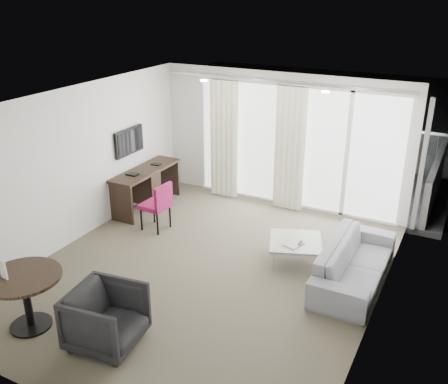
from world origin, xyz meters
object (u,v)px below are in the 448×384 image
at_px(desk, 147,188).
at_px(sofa, 355,263).
at_px(desk_chair, 155,206).
at_px(rattan_chair_b, 372,170).
at_px(tub_armchair, 106,318).
at_px(rattan_chair_a, 360,173).
at_px(round_table, 27,301).
at_px(coffee_table, 295,251).

relative_size(desk, sofa, 0.80).
bearing_deg(desk_chair, rattan_chair_b, 55.17).
bearing_deg(sofa, rattan_chair_b, 8.62).
xyz_separation_m(tub_armchair, rattan_chair_a, (1.53, 6.37, 0.01)).
bearing_deg(desk, sofa, -10.54).
distance_m(desk_chair, round_table, 3.07).
relative_size(round_table, coffee_table, 1.18).
bearing_deg(rattan_chair_b, rattan_chair_a, -144.27).
bearing_deg(rattan_chair_a, tub_armchair, -81.69).
distance_m(desk, rattan_chair_b, 4.81).
relative_size(desk, coffee_table, 2.09).
distance_m(desk, sofa, 4.36).
height_order(coffee_table, rattan_chair_a, rattan_chair_a).
bearing_deg(desk_chair, round_table, -83.27).
height_order(sofa, rattan_chair_a, rattan_chair_a).
bearing_deg(rattan_chair_b, desk, -159.73).
relative_size(desk_chair, sofa, 0.42).
xyz_separation_m(round_table, rattan_chair_b, (2.83, 6.84, 0.02)).
distance_m(desk, rattan_chair_a, 4.48).
bearing_deg(coffee_table, round_table, -128.11).
distance_m(round_table, rattan_chair_b, 7.41).
distance_m(tub_armchair, rattan_chair_a, 6.55).
xyz_separation_m(desk, rattan_chair_b, (3.70, 3.06, 0.00)).
height_order(desk, round_table, desk).
bearing_deg(coffee_table, desk_chair, -178.65).
relative_size(desk, tub_armchair, 2.03).
height_order(rattan_chair_a, rattan_chair_b, rattan_chair_b).
xyz_separation_m(desk_chair, tub_armchair, (1.27, -2.87, -0.07)).
bearing_deg(coffee_table, tub_armchair, -114.65).
height_order(desk, tub_armchair, desk).
distance_m(coffee_table, rattan_chair_a, 3.45).
xyz_separation_m(desk, desk_chair, (0.70, -0.71, 0.05)).
bearing_deg(desk, rattan_chair_b, 39.62).
distance_m(sofa, rattan_chair_b, 3.91).
height_order(tub_armchair, coffee_table, tub_armchair).
bearing_deg(desk_chair, tub_armchair, -62.42).
relative_size(tub_armchair, sofa, 0.39).
bearing_deg(desk, desk_chair, -45.58).
bearing_deg(rattan_chair_a, desk_chair, -106.88).
bearing_deg(rattan_chair_b, round_table, -131.84).
distance_m(desk_chair, rattan_chair_a, 4.49).
xyz_separation_m(tub_armchair, rattan_chair_b, (1.73, 6.65, 0.02)).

